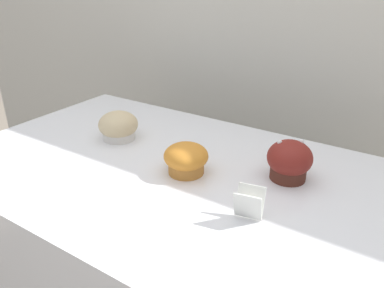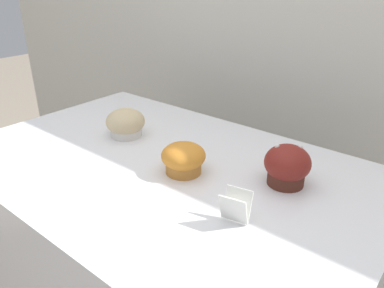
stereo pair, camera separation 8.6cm
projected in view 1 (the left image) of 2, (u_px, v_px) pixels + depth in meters
The scene contains 5 objects.
wall_back at pixel (263, 113), 1.35m from camera, with size 3.20×0.10×1.80m, color beige.
muffin_front_center at pixel (118, 126), 0.99m from camera, with size 0.10×0.10×0.08m.
muffin_back_left at pixel (289, 161), 0.79m from camera, with size 0.10×0.10×0.09m.
muffin_back_right at pixel (186, 158), 0.82m from camera, with size 0.10×0.10×0.07m.
price_card at pixel (249, 204), 0.67m from camera, with size 0.06×0.05×0.06m.
Camera 1 is at (0.48, -0.60, 1.37)m, focal length 35.00 mm.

